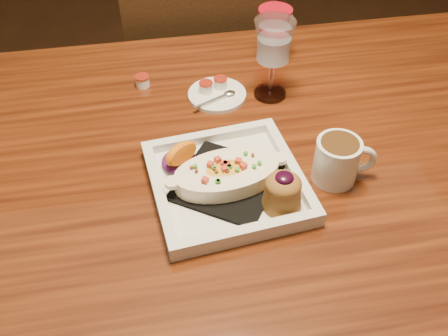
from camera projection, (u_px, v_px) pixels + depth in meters
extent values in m
cube|color=maroon|center=(237.00, 159.00, 0.97)|extent=(1.50, 0.90, 0.04)
cylinder|color=black|center=(420.00, 141.00, 1.57)|extent=(0.07, 0.07, 0.71)
cube|color=black|center=(195.00, 78.00, 1.66)|extent=(0.42, 0.42, 0.04)
cylinder|color=black|center=(234.00, 98.00, 1.95)|extent=(0.04, 0.04, 0.45)
cylinder|color=black|center=(147.00, 107.00, 1.91)|extent=(0.04, 0.04, 0.45)
cylinder|color=black|center=(253.00, 156.00, 1.72)|extent=(0.04, 0.04, 0.45)
cylinder|color=black|center=(154.00, 168.00, 1.67)|extent=(0.04, 0.04, 0.45)
cube|color=black|center=(200.00, 40.00, 1.35)|extent=(0.40, 0.03, 0.46)
cube|color=white|center=(227.00, 185.00, 0.88)|extent=(0.28, 0.28, 0.01)
cube|color=black|center=(227.00, 182.00, 0.88)|extent=(0.22, 0.22, 0.01)
ellipsoid|color=gold|center=(227.00, 174.00, 0.86)|extent=(0.17, 0.10, 0.03)
ellipsoid|color=#5A145A|center=(179.00, 161.00, 0.90)|extent=(0.07, 0.07, 0.02)
cone|color=olive|center=(282.00, 195.00, 0.82)|extent=(0.07, 0.07, 0.05)
ellipsoid|color=olive|center=(284.00, 184.00, 0.81)|extent=(0.06, 0.06, 0.03)
ellipsoid|color=black|center=(284.00, 178.00, 0.80)|extent=(0.03, 0.03, 0.01)
cylinder|color=white|center=(336.00, 161.00, 0.88)|extent=(0.08, 0.08, 0.08)
cylinder|color=#3D2510|center=(339.00, 146.00, 0.85)|extent=(0.07, 0.07, 0.02)
torus|color=white|center=(360.00, 160.00, 0.88)|extent=(0.06, 0.02, 0.06)
cylinder|color=silver|center=(270.00, 93.00, 1.08)|extent=(0.07, 0.07, 0.01)
cylinder|color=silver|center=(271.00, 77.00, 1.05)|extent=(0.01, 0.01, 0.08)
cone|color=silver|center=(274.00, 42.00, 1.00)|extent=(0.08, 0.08, 0.09)
cylinder|color=white|center=(217.00, 95.00, 1.08)|extent=(0.13, 0.13, 0.01)
cylinder|color=white|center=(206.00, 88.00, 1.07)|extent=(0.03, 0.03, 0.02)
cylinder|color=#A42414|center=(206.00, 83.00, 1.06)|extent=(0.03, 0.03, 0.00)
cylinder|color=white|center=(220.00, 83.00, 1.08)|extent=(0.03, 0.03, 0.02)
cylinder|color=#A42414|center=(220.00, 79.00, 1.07)|extent=(0.03, 0.03, 0.00)
cylinder|color=white|center=(143.00, 82.00, 1.10)|extent=(0.03, 0.03, 0.02)
cylinder|color=#A42414|center=(142.00, 77.00, 1.09)|extent=(0.03, 0.03, 0.00)
cone|color=#B80D1F|center=(274.00, 35.00, 1.14)|extent=(0.08, 0.08, 0.13)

